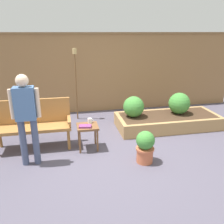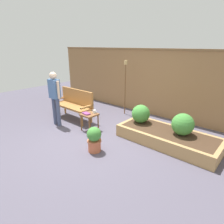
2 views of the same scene
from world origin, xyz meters
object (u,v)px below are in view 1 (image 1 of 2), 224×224
(garden_bench, at_px, (33,120))
(shrub_far_corner, at_px, (179,103))
(cup_on_table, at_px, (90,121))
(person_by_bench, at_px, (26,113))
(tiki_torch, at_px, (76,72))
(side_table, at_px, (88,130))
(shrub_near_bench, at_px, (134,107))
(potted_boxwood, at_px, (145,146))
(book_on_table, at_px, (85,126))

(garden_bench, distance_m, shrub_far_corner, 3.34)
(cup_on_table, relative_size, shrub_far_corner, 0.24)
(shrub_far_corner, distance_m, person_by_bench, 3.51)
(tiki_torch, distance_m, person_by_bench, 2.29)
(side_table, relative_size, person_by_bench, 0.31)
(side_table, bearing_deg, garden_bench, 163.04)
(tiki_torch, xyz_separation_m, person_by_bench, (-0.92, -2.08, -0.29))
(shrub_near_bench, bearing_deg, cup_on_table, -148.94)
(cup_on_table, xyz_separation_m, person_by_bench, (-1.08, -0.51, 0.41))
(cup_on_table, xyz_separation_m, potted_boxwood, (0.85, -0.84, -0.22))
(book_on_table, bearing_deg, person_by_bench, -152.27)
(book_on_table, distance_m, person_by_bench, 1.10)
(potted_boxwood, bearing_deg, garden_bench, 152.33)
(garden_bench, bearing_deg, person_by_bench, -89.28)
(cup_on_table, bearing_deg, side_table, -115.17)
(shrub_near_bench, relative_size, person_by_bench, 0.31)
(shrub_near_bench, distance_m, person_by_bench, 2.48)
(cup_on_table, xyz_separation_m, book_on_table, (-0.11, -0.21, -0.03))
(shrub_near_bench, bearing_deg, tiki_torch, 143.32)
(book_on_table, xyz_separation_m, shrub_far_corner, (2.32, 0.86, 0.06))
(cup_on_table, relative_size, shrub_near_bench, 0.25)
(side_table, height_order, person_by_bench, person_by_bench)
(shrub_near_bench, bearing_deg, shrub_far_corner, 0.00)
(cup_on_table, height_order, person_by_bench, person_by_bench)
(potted_boxwood, height_order, shrub_near_bench, shrub_near_bench)
(potted_boxwood, bearing_deg, person_by_bench, 170.14)
(garden_bench, xyz_separation_m, side_table, (1.03, -0.31, -0.15))
(potted_boxwood, xyz_separation_m, shrub_far_corner, (1.36, 1.49, 0.25))
(garden_bench, distance_m, potted_boxwood, 2.21)
(side_table, height_order, tiki_torch, tiki_torch)
(shrub_near_bench, relative_size, tiki_torch, 0.27)
(cup_on_table, distance_m, person_by_bench, 1.26)
(garden_bench, bearing_deg, book_on_table, -21.42)
(garden_bench, bearing_deg, shrub_far_corner, 8.17)
(person_by_bench, bearing_deg, potted_boxwood, -9.86)
(garden_bench, relative_size, side_table, 3.00)
(cup_on_table, height_order, tiki_torch, tiki_torch)
(potted_boxwood, bearing_deg, tiki_torch, 112.72)
(shrub_near_bench, bearing_deg, book_on_table, -144.30)
(garden_bench, xyz_separation_m, shrub_far_corner, (3.30, 0.47, 0.01))
(side_table, xyz_separation_m, potted_boxwood, (0.92, -0.71, -0.09))
(book_on_table, relative_size, shrub_far_corner, 0.45)
(side_table, distance_m, shrub_near_bench, 1.40)
(book_on_table, height_order, shrub_near_bench, shrub_near_bench)
(garden_bench, relative_size, cup_on_table, 11.94)
(garden_bench, xyz_separation_m, book_on_table, (0.98, -0.38, -0.05))
(book_on_table, bearing_deg, tiki_torch, 102.06)
(book_on_table, bearing_deg, shrub_near_bench, 46.28)
(side_table, relative_size, shrub_far_corner, 0.95)
(tiki_torch, bearing_deg, cup_on_table, -84.29)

